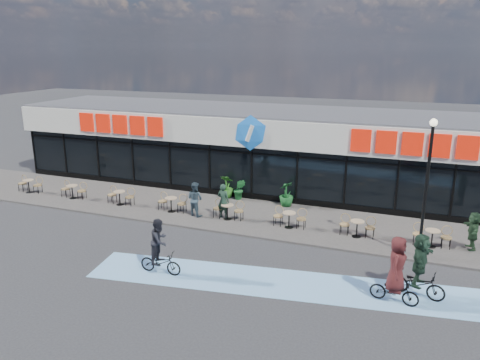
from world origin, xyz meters
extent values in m
plane|color=#28282B|center=(0.00, 0.00, 0.00)|extent=(120.00, 120.00, 0.00)
cube|color=#4F4A46|center=(0.00, 4.50, 0.05)|extent=(44.00, 5.00, 0.10)
cube|color=#72A8D7|center=(4.00, -1.50, 0.01)|extent=(14.17, 4.13, 0.01)
cube|color=black|center=(0.00, 10.00, 1.50)|extent=(30.00, 6.00, 3.00)
cube|color=beige|center=(0.00, 9.85, 3.75)|extent=(30.60, 6.30, 1.50)
cube|color=#47474C|center=(0.00, 10.00, 4.55)|extent=(30.60, 6.30, 0.10)
cube|color=navy|center=(0.00, 6.96, 3.05)|extent=(30.60, 0.08, 0.18)
cube|color=black|center=(0.00, 6.97, 2.65)|extent=(30.00, 0.06, 0.08)
cube|color=black|center=(0.00, 6.98, 0.20)|extent=(30.00, 0.10, 0.40)
cube|color=red|center=(-8.00, 6.70, 3.80)|extent=(5.63, 0.18, 1.10)
cube|color=red|center=(8.00, 6.70, 3.80)|extent=(5.63, 0.18, 1.10)
ellipsoid|color=blue|center=(0.00, 6.70, 3.80)|extent=(1.90, 0.24, 1.90)
cylinder|color=black|center=(-15.00, 6.97, 1.50)|extent=(0.10, 0.10, 3.00)
cylinder|color=black|center=(-12.50, 6.97, 1.50)|extent=(0.10, 0.10, 3.00)
cylinder|color=black|center=(-10.00, 6.97, 1.50)|extent=(0.10, 0.10, 3.00)
cylinder|color=black|center=(-7.50, 6.97, 1.50)|extent=(0.10, 0.10, 3.00)
cylinder|color=black|center=(-5.00, 6.97, 1.50)|extent=(0.10, 0.10, 3.00)
cylinder|color=black|center=(-2.50, 6.97, 1.50)|extent=(0.10, 0.10, 3.00)
cylinder|color=black|center=(0.00, 6.97, 1.50)|extent=(0.10, 0.10, 3.00)
cylinder|color=black|center=(2.50, 6.97, 1.50)|extent=(0.10, 0.10, 3.00)
cylinder|color=black|center=(5.00, 6.97, 1.50)|extent=(0.10, 0.10, 3.00)
cylinder|color=black|center=(7.50, 6.97, 1.50)|extent=(0.10, 0.10, 3.00)
cylinder|color=black|center=(10.00, 6.97, 1.50)|extent=(0.10, 0.10, 3.00)
cylinder|color=black|center=(8.65, 2.30, 2.74)|extent=(0.12, 0.12, 5.28)
sphere|color=#FFF2CC|center=(8.65, 2.30, 5.48)|extent=(0.28, 0.28, 0.28)
cylinder|color=tan|center=(-12.30, 3.57, 0.82)|extent=(0.60, 0.60, 0.04)
cylinder|color=black|center=(-12.30, 3.57, 0.47)|extent=(0.06, 0.06, 0.70)
cylinder|color=black|center=(-12.30, 3.57, 0.11)|extent=(0.40, 0.40, 0.02)
cylinder|color=tan|center=(-9.24, 3.57, 0.82)|extent=(0.60, 0.60, 0.04)
cylinder|color=black|center=(-9.24, 3.57, 0.47)|extent=(0.06, 0.06, 0.70)
cylinder|color=black|center=(-9.24, 3.57, 0.11)|extent=(0.40, 0.40, 0.02)
cylinder|color=tan|center=(-6.18, 3.57, 0.82)|extent=(0.60, 0.60, 0.04)
cylinder|color=black|center=(-6.18, 3.57, 0.47)|extent=(0.06, 0.06, 0.70)
cylinder|color=black|center=(-6.18, 3.57, 0.11)|extent=(0.40, 0.40, 0.02)
cylinder|color=tan|center=(-3.11, 3.57, 0.82)|extent=(0.60, 0.60, 0.04)
cylinder|color=black|center=(-3.11, 3.57, 0.47)|extent=(0.06, 0.06, 0.70)
cylinder|color=black|center=(-3.11, 3.57, 0.11)|extent=(0.40, 0.40, 0.02)
cylinder|color=tan|center=(-0.05, 3.57, 0.82)|extent=(0.60, 0.60, 0.04)
cylinder|color=black|center=(-0.05, 3.57, 0.47)|extent=(0.06, 0.06, 0.70)
cylinder|color=black|center=(-0.05, 3.57, 0.11)|extent=(0.40, 0.40, 0.02)
cylinder|color=tan|center=(3.02, 3.57, 0.82)|extent=(0.60, 0.60, 0.04)
cylinder|color=black|center=(3.02, 3.57, 0.47)|extent=(0.06, 0.06, 0.70)
cylinder|color=black|center=(3.02, 3.57, 0.11)|extent=(0.40, 0.40, 0.02)
cylinder|color=tan|center=(6.08, 3.57, 0.82)|extent=(0.60, 0.60, 0.04)
cylinder|color=black|center=(6.08, 3.57, 0.47)|extent=(0.06, 0.06, 0.70)
cylinder|color=black|center=(6.08, 3.57, 0.11)|extent=(0.40, 0.40, 0.02)
cylinder|color=tan|center=(9.14, 3.57, 0.82)|extent=(0.60, 0.60, 0.04)
cylinder|color=black|center=(9.14, 3.57, 0.47)|extent=(0.06, 0.06, 0.70)
cylinder|color=black|center=(9.14, 3.57, 0.11)|extent=(0.40, 0.40, 0.02)
imported|color=#195A26|center=(-0.57, 6.62, 0.67)|extent=(0.71, 0.61, 1.15)
imported|color=#235B1A|center=(-1.35, 6.69, 0.73)|extent=(0.79, 0.79, 1.26)
imported|color=#14491D|center=(2.10, 6.49, 0.75)|extent=(0.99, 0.99, 1.30)
imported|color=#1B3225|center=(-0.31, 3.69, 0.96)|extent=(0.68, 0.49, 1.72)
imported|color=#32434D|center=(-1.73, 3.50, 0.96)|extent=(0.98, 0.85, 1.71)
imported|color=#1C331F|center=(10.67, 3.96, 0.90)|extent=(0.67, 1.53, 1.60)
imported|color=black|center=(8.62, -0.75, 0.47)|extent=(1.89, 0.96, 0.94)
imported|color=#1B3022|center=(8.62, -0.75, 1.36)|extent=(0.86, 1.77, 1.83)
imported|color=black|center=(7.91, -1.42, 0.42)|extent=(1.66, 0.78, 0.84)
imported|color=#411717|center=(7.91, -1.42, 1.39)|extent=(0.72, 1.00, 1.88)
imported|color=black|center=(-0.34, -2.31, 0.44)|extent=(1.66, 0.60, 0.87)
imported|color=black|center=(-0.34, -2.31, 1.30)|extent=(0.66, 0.84, 1.71)
camera|label=1|loc=(8.00, -16.10, 8.18)|focal=35.00mm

